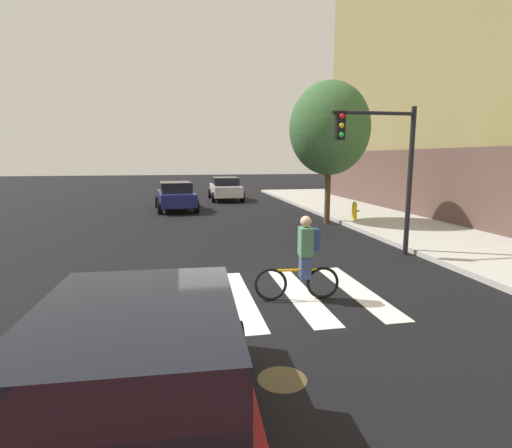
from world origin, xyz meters
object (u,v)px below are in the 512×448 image
street_tree_near (330,129)px  sedan_mid (176,196)px  fire_hydrant (354,210)px  sedan_far (225,188)px  traffic_light_near (384,156)px  cyclist (304,258)px  manhole_cover (282,379)px  sedan_near (142,384)px

street_tree_near → sedan_mid: bearing=137.3°
sedan_mid → fire_hydrant: (7.70, -5.80, -0.25)m
sedan_far → traffic_light_near: (2.61, -16.21, 2.07)m
sedan_mid → traffic_light_near: traffic_light_near is taller
cyclist → fire_hydrant: (5.11, 8.75, -0.31)m
sedan_mid → fire_hydrant: sedan_mid is taller
sedan_mid → street_tree_near: bearing=-42.7°
cyclist → fire_hydrant: cyclist is taller
sedan_mid → fire_hydrant: bearing=-37.0°
manhole_cover → sedan_far: size_ratio=0.14×
manhole_cover → fire_hydrant: size_ratio=0.82×
fire_hydrant → street_tree_near: size_ratio=0.13×
manhole_cover → street_tree_near: size_ratio=0.11×
sedan_mid → sedan_far: size_ratio=1.03×
sedan_far → street_tree_near: bearing=-73.3°
sedan_near → cyclist: 4.78m
sedan_far → street_tree_near: 11.48m
sedan_mid → street_tree_near: street_tree_near is taller
traffic_light_near → fire_hydrant: size_ratio=5.38×
manhole_cover → traffic_light_near: bearing=52.6°
manhole_cover → sedan_mid: sedan_mid is taller
traffic_light_near → sedan_mid: bearing=116.8°
fire_hydrant → sedan_near: bearing=-121.8°
traffic_light_near → fire_hydrant: bearing=72.1°
traffic_light_near → sedan_far: bearing=99.1°
sedan_near → sedan_mid: bearing=89.6°
sedan_near → street_tree_near: street_tree_near is taller
fire_hydrant → street_tree_near: bearing=-175.3°
manhole_cover → sedan_far: (1.78, 21.95, 0.78)m
manhole_cover → cyclist: (1.14, 2.75, 0.84)m
sedan_near → street_tree_near: bearing=62.5°
manhole_cover → street_tree_near: bearing=66.5°
sedan_mid → traffic_light_near: 13.11m
cyclist → manhole_cover: bearing=-112.5°
traffic_light_near → street_tree_near: size_ratio=0.71×
manhole_cover → sedan_near: 2.14m
sedan_mid → manhole_cover: bearing=-85.2°
sedan_far → cyclist: (-0.64, -19.20, 0.06)m
manhole_cover → traffic_light_near: size_ratio=0.15×
sedan_near → traffic_light_near: traffic_light_near is taller
fire_hydrant → sedan_mid: bearing=143.0°
sedan_near → manhole_cover: bearing=36.1°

